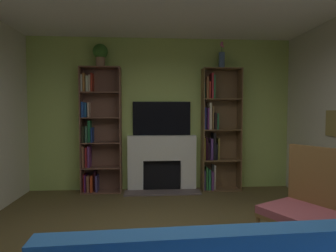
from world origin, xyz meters
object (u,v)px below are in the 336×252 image
object	(u,v)px
fireplace	(162,162)
bookshelf_left	(97,134)
tv	(162,118)
bookshelf_right	(215,132)
potted_plant	(100,53)
armchair	(307,203)
vase_with_flowers	(222,59)

from	to	relation	value
fireplace	bookshelf_left	bearing A→B (deg)	-179.46
fireplace	bookshelf_left	distance (m)	1.32
fireplace	tv	world-z (taller)	tv
fireplace	bookshelf_right	world-z (taller)	bookshelf_right
fireplace	potted_plant	size ratio (longest dim) A/B	3.32
bookshelf_right	potted_plant	xyz separation A→B (m)	(-2.12, -0.04, 1.44)
bookshelf_right	armchair	xyz separation A→B (m)	(0.37, -2.49, -0.55)
fireplace	bookshelf_right	size ratio (longest dim) A/B	0.60
fireplace	armchair	xyz separation A→B (m)	(1.38, -2.50, 0.01)
armchair	bookshelf_right	bearing A→B (deg)	98.40
fireplace	bookshelf_left	size ratio (longest dim) A/B	0.60
potted_plant	vase_with_flowers	size ratio (longest dim) A/B	0.84
tv	armchair	bearing A→B (deg)	-61.82
bookshelf_right	fireplace	bearing A→B (deg)	179.15
potted_plant	vase_with_flowers	xyz separation A→B (m)	(2.22, -0.00, -0.07)
potted_plant	bookshelf_right	bearing A→B (deg)	0.99
bookshelf_left	bookshelf_right	bearing A→B (deg)	-0.10
fireplace	vase_with_flowers	xyz separation A→B (m)	(1.11, -0.05, 1.92)
bookshelf_left	potted_plant	world-z (taller)	potted_plant
tv	armchair	size ratio (longest dim) A/B	0.98
potted_plant	armchair	xyz separation A→B (m)	(2.49, -2.45, -1.99)
bookshelf_left	potted_plant	bearing A→B (deg)	-24.15
vase_with_flowers	tv	bearing A→B (deg)	173.80
fireplace	tv	bearing A→B (deg)	90.00
bookshelf_left	vase_with_flowers	xyz separation A→B (m)	(2.31, -0.04, 1.38)
bookshelf_left	vase_with_flowers	distance (m)	2.69
tv	potted_plant	size ratio (longest dim) A/B	2.61
bookshelf_left	bookshelf_right	xyz separation A→B (m)	(2.21, -0.00, 0.01)
vase_with_flowers	armchair	distance (m)	3.12
tv	bookshelf_left	xyz separation A→B (m)	(-1.20, -0.08, -0.27)
fireplace	armchair	size ratio (longest dim) A/B	1.24
tv	bookshelf_left	distance (m)	1.23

